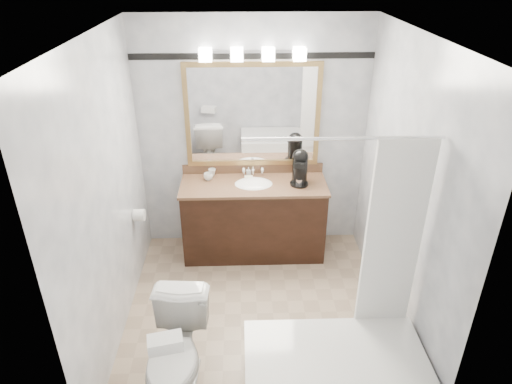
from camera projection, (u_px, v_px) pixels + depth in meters
room at (257, 196)px, 3.68m from camera, size 2.42×2.62×2.52m
vanity at (254, 217)px, 4.96m from camera, size 1.53×0.58×0.97m
mirror at (253, 116)px, 4.69m from camera, size 1.40×0.04×1.10m
vanity_light_bar at (253, 54)px, 4.35m from camera, size 1.02×0.14×0.12m
accent_stripe at (252, 56)px, 4.42m from camera, size 2.40×0.01×0.06m
bathtub at (336, 369)px, 3.36m from camera, size 1.30×0.75×1.96m
tp_roll at (139, 215)px, 4.49m from camera, size 0.11×0.12×0.12m
toilet at (176, 355)px, 3.34m from camera, size 0.48×0.78×0.77m
tissue_box at (165, 343)px, 2.88m from camera, size 0.24×0.16×0.09m
coffee_maker at (300, 166)px, 4.70m from camera, size 0.19×0.24×0.37m
cup_left at (208, 177)px, 4.83m from camera, size 0.10×0.10×0.08m
cup_right at (212, 172)px, 4.93m from camera, size 0.10×0.10×0.07m
soap_bottle_a at (248, 171)px, 4.92m from camera, size 0.05×0.05×0.09m
soap_bar at (249, 177)px, 4.86m from camera, size 0.09×0.06×0.03m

